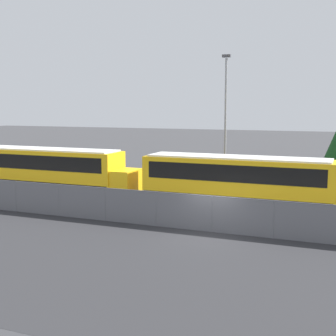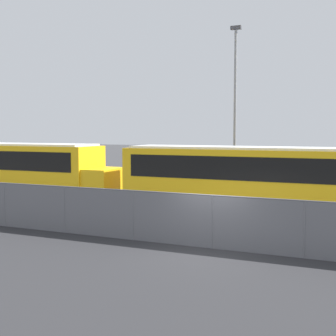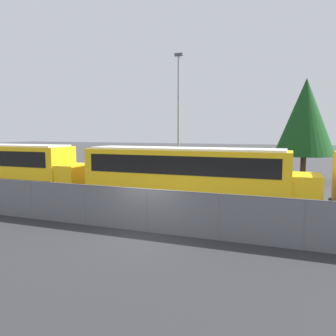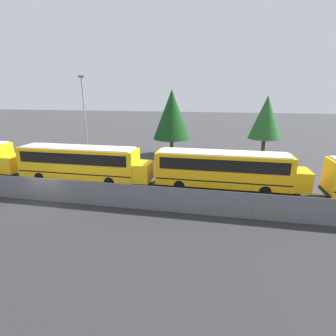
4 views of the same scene
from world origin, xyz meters
TOP-DOWN VIEW (x-y plane):
  - ground_plane at (0.00, 0.00)m, footprint 200.00×200.00m
  - road_strip at (0.00, -6.00)m, footprint 112.29×12.00m
  - fence at (-0.00, -0.00)m, footprint 78.36×0.07m
  - school_bus_1 at (-13.31, 5.07)m, footprint 12.57×2.48m
  - school_bus_2 at (0.30, 4.92)m, footprint 12.57×2.48m
  - light_pole at (-2.44, 11.22)m, footprint 0.60×0.24m

SIDE VIEW (x-z plane):
  - ground_plane at x=0.00m, z-range 0.00..0.00m
  - road_strip at x=0.00m, z-range 0.00..0.01m
  - fence at x=0.00m, z-range 0.02..1.85m
  - school_bus_1 at x=-13.31m, z-range 0.30..3.58m
  - school_bus_2 at x=0.30m, z-range 0.30..3.58m
  - light_pole at x=-2.44m, z-range 0.39..10.22m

